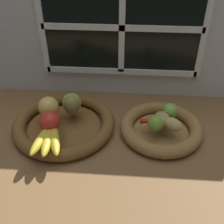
{
  "coord_description": "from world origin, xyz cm",
  "views": [
    {
      "loc": [
        3.92,
        -78.44,
        68.75
      ],
      "look_at": [
        -2.01,
        2.07,
        8.78
      ],
      "focal_mm": 44.32,
      "sensor_mm": 36.0,
      "label": 1
    }
  ],
  "objects_px": {
    "lime_near": "(156,123)",
    "chili_pepper": "(156,121)",
    "fruit_bowl_left": "(64,124)",
    "lime_far": "(170,111)",
    "potato_small": "(173,124)",
    "fruit_bowl_right": "(161,128)",
    "apple_golden_left": "(48,107)",
    "potato_large": "(162,119)",
    "pear_brown": "(72,105)",
    "banana_bunch_front": "(49,138)",
    "apple_red_front": "(50,122)",
    "apple_green_back": "(72,102)"
  },
  "relations": [
    {
      "from": "apple_golden_left",
      "to": "pear_brown",
      "type": "relative_size",
      "value": 1.02
    },
    {
      "from": "apple_red_front",
      "to": "potato_small",
      "type": "relative_size",
      "value": 1.08
    },
    {
      "from": "fruit_bowl_right",
      "to": "apple_green_back",
      "type": "height_order",
      "value": "apple_green_back"
    },
    {
      "from": "apple_golden_left",
      "to": "lime_near",
      "type": "xyz_separation_m",
      "value": [
        0.4,
        -0.06,
        -0.01
      ]
    },
    {
      "from": "fruit_bowl_left",
      "to": "fruit_bowl_right",
      "type": "relative_size",
      "value": 1.26
    },
    {
      "from": "pear_brown",
      "to": "chili_pepper",
      "type": "relative_size",
      "value": 0.64
    },
    {
      "from": "apple_golden_left",
      "to": "potato_small",
      "type": "distance_m",
      "value": 0.46
    },
    {
      "from": "potato_large",
      "to": "chili_pepper",
      "type": "height_order",
      "value": "potato_large"
    },
    {
      "from": "pear_brown",
      "to": "lime_far",
      "type": "distance_m",
      "value": 0.37
    },
    {
      "from": "fruit_bowl_left",
      "to": "lime_far",
      "type": "relative_size",
      "value": 6.78
    },
    {
      "from": "apple_red_front",
      "to": "chili_pepper",
      "type": "height_order",
      "value": "apple_red_front"
    },
    {
      "from": "fruit_bowl_right",
      "to": "apple_golden_left",
      "type": "height_order",
      "value": "apple_golden_left"
    },
    {
      "from": "apple_red_front",
      "to": "apple_green_back",
      "type": "relative_size",
      "value": 1.02
    },
    {
      "from": "apple_green_back",
      "to": "apple_golden_left",
      "type": "distance_m",
      "value": 0.09
    },
    {
      "from": "apple_golden_left",
      "to": "lime_near",
      "type": "relative_size",
      "value": 1.35
    },
    {
      "from": "apple_green_back",
      "to": "potato_small",
      "type": "bearing_deg",
      "value": -13.15
    },
    {
      "from": "apple_red_front",
      "to": "chili_pepper",
      "type": "bearing_deg",
      "value": 9.94
    },
    {
      "from": "fruit_bowl_left",
      "to": "chili_pepper",
      "type": "height_order",
      "value": "chili_pepper"
    },
    {
      "from": "fruit_bowl_right",
      "to": "apple_green_back",
      "type": "xyz_separation_m",
      "value": [
        -0.34,
        0.05,
        0.06
      ]
    },
    {
      "from": "banana_bunch_front",
      "to": "potato_small",
      "type": "distance_m",
      "value": 0.43
    },
    {
      "from": "fruit_bowl_left",
      "to": "lime_far",
      "type": "bearing_deg",
      "value": 5.81
    },
    {
      "from": "lime_far",
      "to": "apple_green_back",
      "type": "bearing_deg",
      "value": 177.9
    },
    {
      "from": "apple_golden_left",
      "to": "potato_small",
      "type": "height_order",
      "value": "apple_golden_left"
    },
    {
      "from": "apple_golden_left",
      "to": "banana_bunch_front",
      "type": "xyz_separation_m",
      "value": [
        0.04,
        -0.15,
        -0.02
      ]
    },
    {
      "from": "fruit_bowl_left",
      "to": "potato_large",
      "type": "distance_m",
      "value": 0.37
    },
    {
      "from": "lime_far",
      "to": "chili_pepper",
      "type": "distance_m",
      "value": 0.07
    },
    {
      "from": "banana_bunch_front",
      "to": "potato_large",
      "type": "xyz_separation_m",
      "value": [
        0.39,
        0.13,
        0.0
      ]
    },
    {
      "from": "banana_bunch_front",
      "to": "lime_near",
      "type": "relative_size",
      "value": 3.21
    },
    {
      "from": "fruit_bowl_left",
      "to": "lime_near",
      "type": "relative_size",
      "value": 6.74
    },
    {
      "from": "pear_brown",
      "to": "potato_small",
      "type": "bearing_deg",
      "value": -10.37
    },
    {
      "from": "fruit_bowl_right",
      "to": "fruit_bowl_left",
      "type": "bearing_deg",
      "value": 180.0
    },
    {
      "from": "apple_green_back",
      "to": "lime_near",
      "type": "height_order",
      "value": "apple_green_back"
    },
    {
      "from": "apple_red_front",
      "to": "potato_large",
      "type": "bearing_deg",
      "value": 9.82
    },
    {
      "from": "fruit_bowl_right",
      "to": "pear_brown",
      "type": "height_order",
      "value": "pear_brown"
    },
    {
      "from": "apple_red_front",
      "to": "pear_brown",
      "type": "bearing_deg",
      "value": 60.79
    },
    {
      "from": "pear_brown",
      "to": "chili_pepper",
      "type": "xyz_separation_m",
      "value": [
        0.32,
        -0.04,
        -0.03
      ]
    },
    {
      "from": "lime_near",
      "to": "chili_pepper",
      "type": "distance_m",
      "value": 0.04
    },
    {
      "from": "lime_near",
      "to": "banana_bunch_front",
      "type": "bearing_deg",
      "value": -166.22
    },
    {
      "from": "lime_near",
      "to": "potato_large",
      "type": "bearing_deg",
      "value": 56.31
    },
    {
      "from": "apple_red_front",
      "to": "banana_bunch_front",
      "type": "xyz_separation_m",
      "value": [
        0.01,
        -0.06,
        -0.02
      ]
    },
    {
      "from": "fruit_bowl_left",
      "to": "lime_near",
      "type": "bearing_deg",
      "value": -6.81
    },
    {
      "from": "apple_green_back",
      "to": "potato_small",
      "type": "height_order",
      "value": "apple_green_back"
    },
    {
      "from": "fruit_bowl_left",
      "to": "banana_bunch_front",
      "type": "bearing_deg",
      "value": -99.03
    },
    {
      "from": "lime_near",
      "to": "pear_brown",
      "type": "bearing_deg",
      "value": 166.43
    },
    {
      "from": "apple_red_front",
      "to": "banana_bunch_front",
      "type": "height_order",
      "value": "apple_red_front"
    },
    {
      "from": "fruit_bowl_left",
      "to": "pear_brown",
      "type": "bearing_deg",
      "value": 50.76
    },
    {
      "from": "fruit_bowl_left",
      "to": "potato_small",
      "type": "xyz_separation_m",
      "value": [
        0.4,
        -0.03,
        0.05
      ]
    },
    {
      "from": "lime_far",
      "to": "chili_pepper",
      "type": "xyz_separation_m",
      "value": [
        -0.05,
        -0.04,
        -0.02
      ]
    },
    {
      "from": "fruit_bowl_left",
      "to": "lime_near",
      "type": "distance_m",
      "value": 0.35
    },
    {
      "from": "apple_red_front",
      "to": "chili_pepper",
      "type": "xyz_separation_m",
      "value": [
        0.38,
        0.07,
        -0.03
      ]
    }
  ]
}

